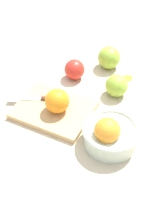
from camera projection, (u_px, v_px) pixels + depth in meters
name	position (u px, v px, depth m)	size (l,w,h in m)	color
ground_plane	(87.00, 104.00, 0.95)	(2.40, 2.40, 0.00)	beige
bowl	(110.00, 134.00, 0.81)	(0.16, 0.16, 0.11)	beige
cutting_board	(54.00, 110.00, 0.92)	(0.23, 0.18, 0.02)	tan
orange_on_board	(57.00, 101.00, 0.88)	(0.07, 0.07, 0.07)	orange
knife	(38.00, 98.00, 0.94)	(0.15, 0.06, 0.01)	silver
apple_front_center	(110.00, 58.00, 1.07)	(0.08, 0.08, 0.08)	#8EB738
apple_front_right	(74.00, 69.00, 1.03)	(0.07, 0.07, 0.07)	red
apple_front_left	(117.00, 86.00, 0.96)	(0.08, 0.08, 0.08)	#8EB738
citrus_peel	(126.00, 78.00, 1.05)	(0.05, 0.04, 0.01)	orange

